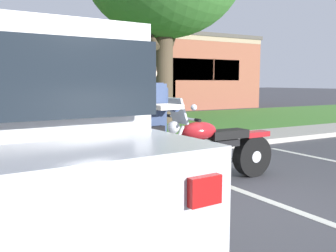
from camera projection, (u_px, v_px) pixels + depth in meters
name	position (u px, v px, depth m)	size (l,w,h in m)	color
ground_plane	(224.00, 204.00, 4.33)	(140.00, 140.00, 0.00)	#424247
curb_strip	(128.00, 156.00, 6.87)	(60.00, 0.20, 0.12)	#ADA89E
concrete_walk	(113.00, 150.00, 7.61)	(60.00, 1.50, 0.08)	#ADA89E
grass_lawn	(66.00, 128.00, 11.17)	(60.00, 6.71, 0.06)	#478433
stall_stripe_0	(24.00, 236.00, 3.43)	(0.12, 4.40, 0.01)	silver
stall_stripe_1	(247.00, 193.00, 4.76)	(0.12, 4.40, 0.01)	silver
motorcycle	(215.00, 149.00, 5.22)	(2.24, 0.82, 1.26)	black
rider_person	(149.00, 121.00, 4.18)	(0.53, 0.62, 1.70)	black
handbag	(178.00, 199.00, 4.06)	(0.28, 0.13, 0.36)	black
hedge_center_left	(62.00, 102.00, 14.50)	(2.67, 0.90, 1.24)	#235623
brick_building	(60.00, 72.00, 19.81)	(20.43, 9.68, 4.02)	#93513D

